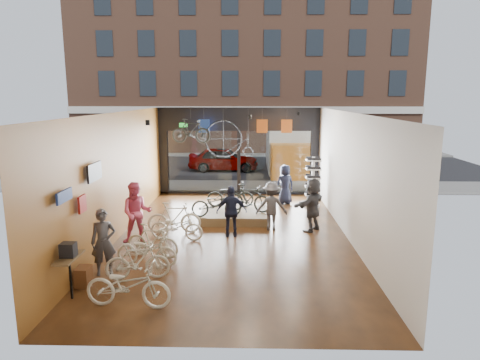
{
  "coord_description": "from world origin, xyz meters",
  "views": [
    {
      "loc": [
        0.54,
        -12.66,
        4.25
      ],
      "look_at": [
        0.17,
        1.4,
        1.51
      ],
      "focal_mm": 32.0,
      "sensor_mm": 36.0,
      "label": 1
    }
  ],
  "objects_px": {
    "customer_5": "(312,205)",
    "floor_bike_1": "(137,261)",
    "floor_bike_2": "(147,250)",
    "customer_4": "(285,184)",
    "floor_bike_5": "(174,218)",
    "display_bike_mid": "(249,198)",
    "floor_bike_0": "(128,285)",
    "display_platform": "(235,216)",
    "customer_1": "(137,213)",
    "hung_bike": "(191,131)",
    "display_bike_right": "(230,195)",
    "customer_0": "(104,242)",
    "customer_2": "(232,212)",
    "customer_3": "(271,206)",
    "floor_bike_3": "(152,241)",
    "sunglasses_rack": "(313,182)",
    "floor_bike_4": "(177,226)",
    "street_car": "(223,159)",
    "display_bike_left": "(217,204)",
    "penny_farthing": "(231,140)"
  },
  "relations": [
    {
      "from": "hung_bike",
      "to": "street_car",
      "type": "bearing_deg",
      "value": 5.35
    },
    {
      "from": "floor_bike_5",
      "to": "display_bike_right",
      "type": "xyz_separation_m",
      "value": [
        1.66,
        2.21,
        0.24
      ]
    },
    {
      "from": "customer_1",
      "to": "hung_bike",
      "type": "distance_m",
      "value": 5.33
    },
    {
      "from": "floor_bike_2",
      "to": "customer_4",
      "type": "relative_size",
      "value": 0.99
    },
    {
      "from": "display_platform",
      "to": "floor_bike_0",
      "type": "bearing_deg",
      "value": -107.0
    },
    {
      "from": "floor_bike_1",
      "to": "display_bike_right",
      "type": "relative_size",
      "value": 0.89
    },
    {
      "from": "sunglasses_rack",
      "to": "customer_1",
      "type": "bearing_deg",
      "value": -136.23
    },
    {
      "from": "customer_3",
      "to": "street_car",
      "type": "bearing_deg",
      "value": -75.91
    },
    {
      "from": "customer_2",
      "to": "customer_3",
      "type": "distance_m",
      "value": 1.45
    },
    {
      "from": "penny_farthing",
      "to": "floor_bike_0",
      "type": "bearing_deg",
      "value": -100.0
    },
    {
      "from": "display_bike_left",
      "to": "customer_2",
      "type": "bearing_deg",
      "value": -162.97
    },
    {
      "from": "floor_bike_0",
      "to": "hung_bike",
      "type": "distance_m",
      "value": 9.11
    },
    {
      "from": "floor_bike_3",
      "to": "sunglasses_rack",
      "type": "xyz_separation_m",
      "value": [
        5.05,
        5.5,
        0.53
      ]
    },
    {
      "from": "floor_bike_3",
      "to": "customer_5",
      "type": "relative_size",
      "value": 0.88
    },
    {
      "from": "floor_bike_0",
      "to": "display_platform",
      "type": "relative_size",
      "value": 0.75
    },
    {
      "from": "floor_bike_2",
      "to": "display_platform",
      "type": "relative_size",
      "value": 0.66
    },
    {
      "from": "hung_bike",
      "to": "display_bike_right",
      "type": "bearing_deg",
      "value": -125.7
    },
    {
      "from": "floor_bike_4",
      "to": "display_bike_mid",
      "type": "height_order",
      "value": "display_bike_mid"
    },
    {
      "from": "customer_0",
      "to": "customer_3",
      "type": "bearing_deg",
      "value": 26.51
    },
    {
      "from": "customer_5",
      "to": "floor_bike_1",
      "type": "bearing_deg",
      "value": -12.93
    },
    {
      "from": "floor_bike_2",
      "to": "customer_0",
      "type": "xyz_separation_m",
      "value": [
        -0.89,
        -0.58,
        0.4
      ]
    },
    {
      "from": "sunglasses_rack",
      "to": "customer_0",
      "type": "bearing_deg",
      "value": -125.08
    },
    {
      "from": "display_bike_mid",
      "to": "customer_2",
      "type": "xyz_separation_m",
      "value": [
        -0.51,
        -1.82,
        0.01
      ]
    },
    {
      "from": "floor_bike_0",
      "to": "display_bike_right",
      "type": "height_order",
      "value": "display_bike_right"
    },
    {
      "from": "display_platform",
      "to": "display_bike_right",
      "type": "relative_size",
      "value": 1.42
    },
    {
      "from": "display_platform",
      "to": "hung_bike",
      "type": "bearing_deg",
      "value": 127.67
    },
    {
      "from": "street_car",
      "to": "sunglasses_rack",
      "type": "xyz_separation_m",
      "value": [
        4.03,
        -8.28,
        0.31
      ]
    },
    {
      "from": "floor_bike_5",
      "to": "display_bike_mid",
      "type": "xyz_separation_m",
      "value": [
        2.34,
        1.55,
        0.28
      ]
    },
    {
      "from": "street_car",
      "to": "floor_bike_2",
      "type": "height_order",
      "value": "street_car"
    },
    {
      "from": "floor_bike_1",
      "to": "hung_bike",
      "type": "distance_m",
      "value": 7.84
    },
    {
      "from": "display_platform",
      "to": "sunglasses_rack",
      "type": "height_order",
      "value": "sunglasses_rack"
    },
    {
      "from": "display_bike_left",
      "to": "customer_2",
      "type": "xyz_separation_m",
      "value": [
        0.56,
        -1.2,
        0.06
      ]
    },
    {
      "from": "display_bike_right",
      "to": "hung_bike",
      "type": "bearing_deg",
      "value": 43.24
    },
    {
      "from": "street_car",
      "to": "customer_5",
      "type": "distance_m",
      "value": 11.9
    },
    {
      "from": "customer_4",
      "to": "display_platform",
      "type": "bearing_deg",
      "value": 27.32
    },
    {
      "from": "display_bike_mid",
      "to": "floor_bike_5",
      "type": "bearing_deg",
      "value": 139.99
    },
    {
      "from": "street_car",
      "to": "floor_bike_2",
      "type": "xyz_separation_m",
      "value": [
        -1.03,
        -14.37,
        -0.27
      ]
    },
    {
      "from": "customer_5",
      "to": "customer_1",
      "type": "bearing_deg",
      "value": -39.37
    },
    {
      "from": "customer_0",
      "to": "hung_bike",
      "type": "relative_size",
      "value": 1.03
    },
    {
      "from": "floor_bike_2",
      "to": "display_bike_left",
      "type": "distance_m",
      "value": 3.87
    },
    {
      "from": "display_bike_right",
      "to": "customer_4",
      "type": "relative_size",
      "value": 1.06
    },
    {
      "from": "sunglasses_rack",
      "to": "floor_bike_5",
      "type": "bearing_deg",
      "value": -137.73
    },
    {
      "from": "street_car",
      "to": "customer_3",
      "type": "bearing_deg",
      "value": -168.57
    },
    {
      "from": "floor_bike_4",
      "to": "display_platform",
      "type": "bearing_deg",
      "value": -29.95
    },
    {
      "from": "street_car",
      "to": "customer_5",
      "type": "xyz_separation_m",
      "value": [
        3.59,
        -11.34,
        0.18
      ]
    },
    {
      "from": "street_car",
      "to": "customer_3",
      "type": "distance_m",
      "value": 11.52
    },
    {
      "from": "floor_bike_0",
      "to": "display_bike_mid",
      "type": "distance_m",
      "value": 6.84
    },
    {
      "from": "floor_bike_3",
      "to": "floor_bike_0",
      "type": "bearing_deg",
      "value": -160.9
    },
    {
      "from": "display_bike_mid",
      "to": "hung_bike",
      "type": "height_order",
      "value": "hung_bike"
    },
    {
      "from": "customer_2",
      "to": "customer_3",
      "type": "xyz_separation_m",
      "value": [
        1.25,
        0.72,
        -0.01
      ]
    }
  ]
}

